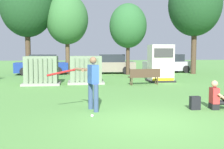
{
  "coord_description": "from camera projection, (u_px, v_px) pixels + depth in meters",
  "views": [
    {
      "loc": [
        -1.92,
        -7.16,
        1.93
      ],
      "look_at": [
        -0.57,
        3.5,
        1.0
      ],
      "focal_mm": 44.16,
      "sensor_mm": 36.0,
      "label": 1
    }
  ],
  "objects": [
    {
      "name": "batter",
      "position": [
        91.0,
        81.0,
        8.81
      ],
      "size": [
        1.59,
        0.79,
        1.74
      ],
      "color": "#384C75",
      "rests_on": "ground"
    },
    {
      "name": "sports_ball",
      "position": [
        92.0,
        116.0,
        7.99
      ],
      "size": [
        0.09,
        0.09,
        0.09
      ],
      "primitive_type": "sphere",
      "color": "white",
      "rests_on": "ground"
    },
    {
      "name": "backpack",
      "position": [
        195.0,
        103.0,
        9.04
      ],
      "size": [
        0.32,
        0.26,
        0.44
      ],
      "color": "black",
      "rests_on": "ground"
    },
    {
      "name": "tree_right",
      "position": [
        195.0,
        5.0,
        22.55
      ],
      "size": [
        4.32,
        4.32,
        8.25
      ],
      "color": "#4C3828",
      "rests_on": "ground"
    },
    {
      "name": "park_bench",
      "position": [
        145.0,
        76.0,
        15.5
      ],
      "size": [
        1.84,
        0.62,
        0.92
      ],
      "color": "#4C3828",
      "rests_on": "ground"
    },
    {
      "name": "ground_plane",
      "position": [
        149.0,
        122.0,
        7.48
      ],
      "size": [
        96.0,
        96.0,
        0.0
      ],
      "primitive_type": "plane",
      "color": "#5B9947"
    },
    {
      "name": "tree_center_left",
      "position": [
        67.0,
        20.0,
        22.01
      ],
      "size": [
        3.37,
        3.37,
        6.44
      ],
      "color": "brown",
      "rests_on": "ground"
    },
    {
      "name": "transformer_mid_west",
      "position": [
        86.0,
        70.0,
        16.29
      ],
      "size": [
        2.1,
        1.7,
        1.62
      ],
      "color": "#9E9B93",
      "rests_on": "ground"
    },
    {
      "name": "parked_car_right_of_center",
      "position": [
        168.0,
        64.0,
        24.37
      ],
      "size": [
        4.4,
        2.37,
        1.62
      ],
      "color": "#B2B2B7",
      "rests_on": "ground"
    },
    {
      "name": "generator_enclosure",
      "position": [
        161.0,
        63.0,
        17.18
      ],
      "size": [
        1.6,
        1.4,
        2.3
      ],
      "color": "#262626",
      "rests_on": "ground"
    },
    {
      "name": "tree_center_right",
      "position": [
        128.0,
        26.0,
        21.91
      ],
      "size": [
        2.97,
        2.97,
        5.67
      ],
      "color": "#4C3828",
      "rests_on": "ground"
    },
    {
      "name": "parked_car_left_of_center",
      "position": [
        110.0,
        65.0,
        23.37
      ],
      "size": [
        4.29,
        2.1,
        1.62
      ],
      "color": "gray",
      "rests_on": "ground"
    },
    {
      "name": "seated_spectator",
      "position": [
        217.0,
        98.0,
        9.07
      ],
      "size": [
        0.74,
        0.57,
        0.96
      ],
      "color": "black",
      "rests_on": "ground"
    },
    {
      "name": "transformer_west",
      "position": [
        42.0,
        71.0,
        15.71
      ],
      "size": [
        2.1,
        1.7,
        1.62
      ],
      "color": "#9E9B93",
      "rests_on": "ground"
    },
    {
      "name": "parked_car_leftmost",
      "position": [
        42.0,
        65.0,
        22.43
      ],
      "size": [
        4.3,
        2.12,
        1.62
      ],
      "color": "navy",
      "rests_on": "ground"
    },
    {
      "name": "tree_left",
      "position": [
        27.0,
        6.0,
        21.48
      ],
      "size": [
        4.13,
        4.13,
        7.9
      ],
      "color": "#4C3828",
      "rests_on": "ground"
    }
  ]
}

